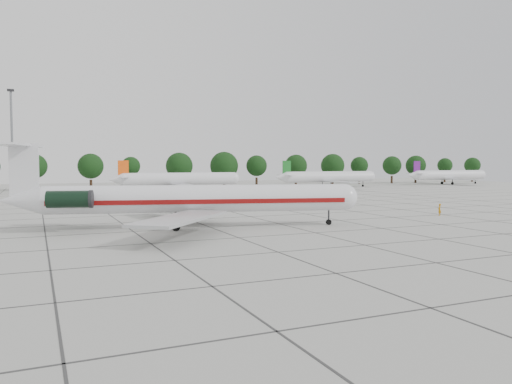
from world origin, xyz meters
TOP-DOWN VIEW (x-y plane):
  - ground at (0.00, 0.00)m, footprint 260.00×260.00m
  - apron_joints at (0.00, 15.00)m, footprint 170.00×170.00m
  - main_airliner at (-10.91, 0.87)m, footprint 36.61×28.24m
  - ground_crew at (22.85, -0.68)m, footprint 0.67×0.62m
  - bg_airliner_c at (6.95, 67.16)m, footprint 28.24×27.20m
  - bg_airliner_d at (49.85, 68.66)m, footprint 28.24×27.20m
  - bg_airliner_e at (96.20, 70.91)m, footprint 28.24×27.20m
  - tree_line at (-11.68, 85.00)m, footprint 249.86×8.44m
  - floodlight_mast at (-30.00, 92.00)m, footprint 1.60×1.60m

SIDE VIEW (x-z plane):
  - ground at x=0.00m, z-range 0.00..0.00m
  - apron_joints at x=0.00m, z-range 0.00..0.02m
  - ground_crew at x=22.85m, z-range 0.00..1.54m
  - bg_airliner_c at x=6.95m, z-range -0.79..6.61m
  - bg_airliner_d at x=49.85m, z-range -0.79..6.61m
  - bg_airliner_e at x=96.20m, z-range -0.79..6.61m
  - main_airliner at x=-10.91m, z-range -1.28..7.43m
  - tree_line at x=-11.68m, z-range 0.87..11.09m
  - floodlight_mast at x=-30.00m, z-range 1.56..27.01m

